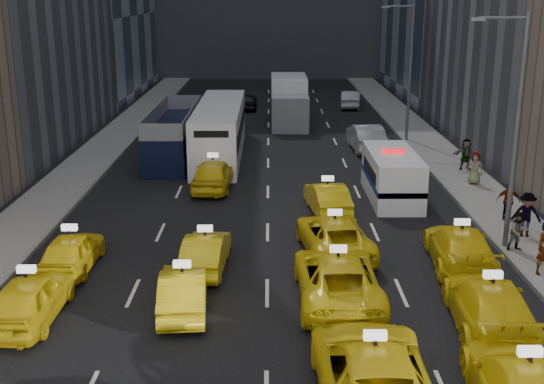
% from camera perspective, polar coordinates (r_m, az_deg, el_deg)
% --- Properties ---
extents(sidewalk_west, '(3.00, 90.00, 0.15)m').
position_cam_1_polar(sidewalk_west, '(40.54, -15.35, 2.10)').
color(sidewalk_west, gray).
rests_on(sidewalk_west, ground).
extents(sidewalk_east, '(3.00, 90.00, 0.15)m').
position_cam_1_polar(sidewalk_east, '(40.50, 14.71, 2.13)').
color(sidewalk_east, gray).
rests_on(sidewalk_east, ground).
extents(curb_west, '(0.15, 90.00, 0.18)m').
position_cam_1_polar(curb_west, '(40.19, -13.35, 2.14)').
color(curb_west, slate).
rests_on(curb_west, ground).
extents(curb_east, '(0.15, 90.00, 0.18)m').
position_cam_1_polar(curb_east, '(40.15, 12.71, 2.17)').
color(curb_east, slate).
rests_on(curb_east, ground).
extents(streetlight_near, '(2.15, 0.22, 9.00)m').
position_cam_1_polar(streetlight_near, '(26.97, 19.59, 5.27)').
color(streetlight_near, '#595B60').
rests_on(streetlight_near, ground).
extents(streetlight_far, '(2.15, 0.22, 9.00)m').
position_cam_1_polar(streetlight_far, '(46.09, 11.35, 10.16)').
color(streetlight_far, '#595B60').
rests_on(streetlight_far, ground).
extents(taxi_6, '(2.78, 5.97, 1.66)m').
position_cam_1_polar(taxi_6, '(17.18, 8.47, -14.85)').
color(taxi_6, yellow).
rests_on(taxi_6, ground).
extents(taxi_8, '(1.80, 4.37, 1.48)m').
position_cam_1_polar(taxi_8, '(22.21, -19.62, -8.38)').
color(taxi_8, yellow).
rests_on(taxi_8, ground).
extents(taxi_9, '(1.75, 4.18, 1.34)m').
position_cam_1_polar(taxi_9, '(21.82, -7.45, -8.15)').
color(taxi_9, yellow).
rests_on(taxi_9, ground).
extents(taxi_10, '(2.69, 5.66, 1.56)m').
position_cam_1_polar(taxi_10, '(22.37, 5.50, -7.14)').
color(taxi_10, yellow).
rests_on(taxi_10, ground).
extents(taxi_11, '(2.59, 5.48, 1.54)m').
position_cam_1_polar(taxi_11, '(21.43, 17.76, -9.03)').
color(taxi_11, yellow).
rests_on(taxi_11, ground).
extents(taxi_12, '(1.71, 4.12, 1.39)m').
position_cam_1_polar(taxi_12, '(25.68, -16.43, -4.79)').
color(taxi_12, yellow).
rests_on(taxi_12, ground).
extents(taxi_13, '(1.62, 4.12, 1.34)m').
position_cam_1_polar(taxi_13, '(24.82, -5.57, -4.99)').
color(taxi_13, yellow).
rests_on(taxi_13, ground).
extents(taxi_14, '(2.98, 5.41, 1.43)m').
position_cam_1_polar(taxi_14, '(26.26, 5.23, -3.64)').
color(taxi_14, yellow).
rests_on(taxi_14, ground).
extents(taxi_15, '(2.50, 5.33, 1.50)m').
position_cam_1_polar(taxi_15, '(25.81, 15.47, -4.47)').
color(taxi_15, yellow).
rests_on(taxi_15, ground).
extents(taxi_16, '(2.16, 4.72, 1.57)m').
position_cam_1_polar(taxi_16, '(34.69, -4.93, 1.48)').
color(taxi_16, yellow).
rests_on(taxi_16, ground).
extents(taxi_17, '(2.00, 4.40, 1.40)m').
position_cam_1_polar(taxi_17, '(31.01, 4.65, -0.50)').
color(taxi_17, yellow).
rests_on(taxi_17, ground).
extents(nypd_van, '(2.46, 5.83, 2.46)m').
position_cam_1_polar(nypd_van, '(33.40, 10.01, 1.28)').
color(nypd_van, white).
rests_on(nypd_van, ground).
extents(double_decker, '(3.05, 10.46, 3.00)m').
position_cam_1_polar(double_decker, '(41.62, -8.16, 4.88)').
color(double_decker, black).
rests_on(double_decker, ground).
extents(city_bus, '(4.06, 12.61, 3.20)m').
position_cam_1_polar(city_bus, '(41.62, -4.38, 5.14)').
color(city_bus, white).
rests_on(city_bus, ground).
extents(box_truck, '(3.33, 7.94, 3.53)m').
position_cam_1_polar(box_truck, '(51.81, 1.44, 7.59)').
color(box_truck, silver).
rests_on(box_truck, ground).
extents(misc_car_0, '(2.05, 5.17, 1.67)m').
position_cam_1_polar(misc_car_0, '(43.71, 7.86, 4.57)').
color(misc_car_0, '#AAADB2').
rests_on(misc_car_0, ground).
extents(misc_car_1, '(2.94, 5.93, 1.62)m').
position_cam_1_polar(misc_car_1, '(55.32, -6.81, 7.06)').
color(misc_car_1, black).
rests_on(misc_car_1, ground).
extents(misc_car_2, '(2.23, 4.96, 1.41)m').
position_cam_1_polar(misc_car_2, '(61.54, 2.17, 8.01)').
color(misc_car_2, slate).
rests_on(misc_car_2, ground).
extents(misc_car_3, '(1.66, 4.01, 1.36)m').
position_cam_1_polar(misc_car_3, '(58.68, -2.08, 7.57)').
color(misc_car_3, black).
rests_on(misc_car_3, ground).
extents(misc_car_4, '(2.12, 4.62, 1.47)m').
position_cam_1_polar(misc_car_4, '(60.01, 6.59, 7.73)').
color(misc_car_4, '#9B9EA2').
rests_on(misc_car_4, ground).
extents(pedestrian_1, '(0.80, 0.52, 1.54)m').
position_cam_1_polar(pedestrian_1, '(27.65, 19.89, -3.11)').
color(pedestrian_1, gray).
rests_on(pedestrian_1, sidewalk_east).
extents(pedestrian_2, '(1.27, 0.79, 1.84)m').
position_cam_1_polar(pedestrian_2, '(29.29, 20.52, -1.79)').
color(pedestrian_2, gray).
rests_on(pedestrian_2, sidewalk_east).
extents(pedestrian_3, '(1.06, 0.68, 1.66)m').
position_cam_1_polar(pedestrian_3, '(31.27, 19.14, -0.69)').
color(pedestrian_3, gray).
rests_on(pedestrian_3, sidewalk_east).
extents(pedestrian_4, '(0.94, 0.72, 1.70)m').
position_cam_1_polar(pedestrian_4, '(36.53, 16.61, 1.95)').
color(pedestrian_4, gray).
rests_on(pedestrian_4, sidewalk_east).
extents(pedestrian_5, '(1.63, 0.59, 1.73)m').
position_cam_1_polar(pedestrian_5, '(39.43, 15.91, 3.06)').
color(pedestrian_5, gray).
rests_on(pedestrian_5, sidewalk_east).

